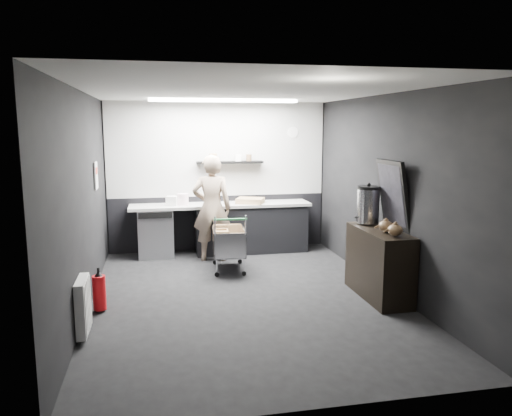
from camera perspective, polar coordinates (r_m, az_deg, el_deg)
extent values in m
plane|color=black|center=(6.79, -1.26, -10.15)|extent=(5.50, 5.50, 0.00)
plane|color=silver|center=(6.41, -1.35, 13.22)|extent=(5.50, 5.50, 0.00)
plane|color=black|center=(9.17, -4.35, 3.59)|extent=(5.50, 0.00, 5.50)
plane|color=black|center=(3.84, 6.00, -4.53)|extent=(5.50, 0.00, 5.50)
plane|color=black|center=(6.43, -19.15, 0.63)|extent=(0.00, 5.50, 5.50)
plane|color=black|center=(7.09, 14.82, 1.62)|extent=(0.00, 5.50, 5.50)
cube|color=#B6B6B2|center=(9.11, -4.37, 6.71)|extent=(3.95, 0.02, 1.70)
cube|color=black|center=(9.27, -4.27, -1.66)|extent=(3.95, 0.02, 1.00)
cube|color=black|center=(9.04, -3.01, 5.24)|extent=(1.20, 0.22, 0.04)
cylinder|color=white|center=(9.37, 4.24, 8.62)|extent=(0.20, 0.03, 0.20)
cube|color=silver|center=(7.68, -17.82, 3.55)|extent=(0.02, 0.30, 0.40)
cube|color=red|center=(7.67, -17.81, 4.07)|extent=(0.02, 0.22, 0.10)
cube|color=white|center=(5.79, -19.18, -10.53)|extent=(0.10, 0.50, 0.60)
cube|color=white|center=(8.24, -3.67, 12.14)|extent=(2.40, 0.20, 0.04)
cube|color=black|center=(9.07, -0.56, -2.36)|extent=(2.00, 0.56, 0.85)
cube|color=#B3B2AE|center=(8.90, -4.05, 0.34)|extent=(3.20, 0.60, 0.05)
cube|color=#9EA0A5|center=(8.91, -11.37, -2.76)|extent=(0.60, 0.58, 0.85)
cube|color=black|center=(8.55, -11.44, -0.85)|extent=(0.56, 0.02, 0.10)
imported|color=beige|center=(8.43, -5.07, -0.01)|extent=(0.72, 0.53, 1.80)
cube|color=silver|center=(7.95, -3.13, -5.13)|extent=(0.55, 0.80, 0.02)
cube|color=silver|center=(7.88, -4.85, -3.85)|extent=(0.08, 0.76, 0.40)
cube|color=silver|center=(7.94, -1.44, -3.71)|extent=(0.08, 0.76, 0.40)
cube|color=silver|center=(7.55, -2.73, -4.41)|extent=(0.49, 0.06, 0.40)
cube|color=silver|center=(8.26, -3.52, -3.20)|extent=(0.49, 0.06, 0.40)
cylinder|color=silver|center=(7.63, -4.29, -6.75)|extent=(0.02, 0.02, 0.27)
cylinder|color=silver|center=(7.69, -1.20, -6.60)|extent=(0.02, 0.02, 0.27)
cylinder|color=silver|center=(8.29, -4.89, -5.46)|extent=(0.02, 0.02, 0.27)
cylinder|color=silver|center=(8.34, -2.05, -5.33)|extent=(0.02, 0.02, 0.27)
cylinder|color=#268C43|center=(7.40, -2.68, -1.30)|extent=(0.50, 0.07, 0.03)
cube|color=brown|center=(7.98, -4.00, -3.76)|extent=(0.24, 0.29, 0.34)
cube|color=brown|center=(7.83, -2.11, -4.14)|extent=(0.22, 0.27, 0.31)
cylinder|color=black|center=(7.66, -4.28, -7.59)|extent=(0.07, 0.04, 0.07)
cylinder|color=black|center=(8.32, -4.88, -6.24)|extent=(0.07, 0.04, 0.07)
cylinder|color=black|center=(7.72, -1.20, -7.44)|extent=(0.07, 0.04, 0.07)
cylinder|color=black|center=(8.37, -2.04, -6.10)|extent=(0.07, 0.04, 0.07)
cube|color=black|center=(6.86, 13.86, -6.20)|extent=(0.46, 1.22, 0.92)
cylinder|color=silver|center=(7.08, 12.69, 0.23)|extent=(0.31, 0.31, 0.47)
cylinder|color=black|center=(7.04, 12.76, 2.28)|extent=(0.31, 0.31, 0.04)
sphere|color=black|center=(7.04, 12.77, 2.61)|extent=(0.05, 0.05, 0.05)
ellipsoid|color=brown|center=(6.61, 14.61, -2.01)|extent=(0.18, 0.18, 0.15)
ellipsoid|color=brown|center=(6.38, 15.61, -2.45)|extent=(0.18, 0.18, 0.15)
cube|color=black|center=(6.81, 15.42, 1.50)|extent=(0.21, 0.71, 0.91)
cube|color=black|center=(6.80, 15.24, 1.50)|extent=(0.15, 0.61, 0.78)
cylinder|color=red|center=(6.51, -17.47, -9.22)|extent=(0.16, 0.16, 0.43)
cone|color=black|center=(6.44, -17.57, -7.19)|extent=(0.11, 0.11, 0.06)
cylinder|color=black|center=(6.43, -17.59, -6.82)|extent=(0.03, 0.03, 0.06)
cube|color=#A48157|center=(8.92, -0.66, 0.85)|extent=(0.57, 0.51, 0.09)
cylinder|color=white|center=(8.82, -8.37, 1.00)|extent=(0.20, 0.20, 0.20)
cube|color=white|center=(8.77, -9.57, 0.81)|extent=(0.22, 0.20, 0.17)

